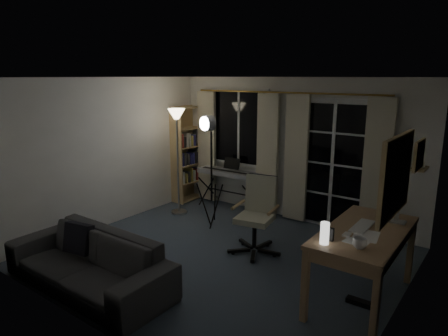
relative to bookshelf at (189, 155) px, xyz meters
The scene contains 17 objects.
floor 2.92m from the bookshelf, 40.10° to the right, with size 4.50×4.00×0.02m, color #394453.
window 1.25m from the bookshelf, ahead, with size 1.20×0.08×1.40m.
french_door 2.88m from the bookshelf, ahead, with size 1.32×0.09×2.11m.
curtains 2.00m from the bookshelf, ahead, with size 3.60×0.07×2.13m.
bookshelf is the anchor object (origin of this frame).
torchiere_lamp 1.09m from the bookshelf, 61.87° to the right, with size 0.35×0.35×1.87m.
keyboard_piano 1.05m from the bookshelf, ahead, with size 1.24×0.62×0.89m.
studio_light 1.69m from the bookshelf, 37.18° to the right, with size 0.40×0.41×1.86m.
office_chair 2.72m from the bookshelf, 28.00° to the right, with size 0.73×0.73×1.07m.
desk 4.36m from the bookshelf, 23.26° to the right, with size 0.78×1.54×0.82m.
monitor 4.39m from the bookshelf, 16.83° to the right, with size 0.20×0.59×0.51m.
desk_clutter 4.40m from the bookshelf, 26.51° to the right, with size 0.48×0.93×1.04m.
mug 4.67m from the bookshelf, 28.42° to the right, with size 0.13×0.11×0.13m, color silver.
wall_mirror 4.89m from the bookshelf, 26.20° to the right, with size 0.04×0.94×0.74m.
framed_print 4.58m from the bookshelf, 15.88° to the right, with size 0.03×0.42×0.32m.
wall_shelf 4.38m from the bookshelf, ahead, with size 0.16×0.30×0.18m.
sofa 3.63m from the bookshelf, 67.71° to the right, with size 2.17×0.65×0.85m.
Camera 1 is at (3.04, -4.02, 2.42)m, focal length 32.00 mm.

